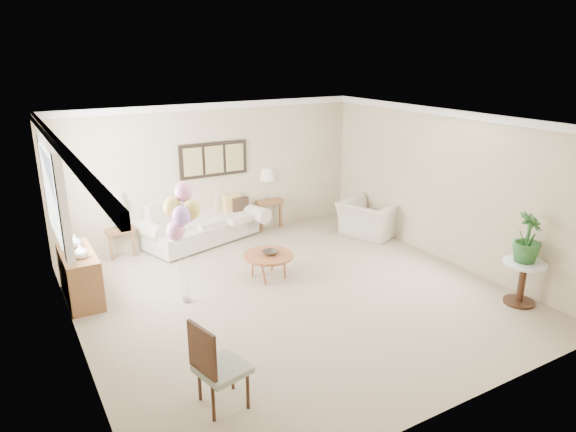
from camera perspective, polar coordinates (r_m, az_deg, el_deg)
The scene contains 18 objects.
ground_plane at distance 7.79m, azimuth 0.69°, elevation -8.83°, with size 6.00×6.00×0.00m, color tan.
room_shell at distance 7.23m, azimuth -0.38°, elevation 2.85°, with size 6.04×6.04×2.60m.
wall_art_triptych at distance 9.82m, azimuth -8.24°, elevation 6.23°, with size 1.35×0.06×0.65m.
sofa at distance 9.94m, azimuth -9.60°, elevation -0.89°, with size 2.60×1.46×0.87m.
end_table_left at distance 9.58m, azimuth -18.29°, elevation -1.68°, with size 0.48×0.44×0.53m.
end_table_right at distance 10.62m, azimuth -2.43°, elevation 1.50°, with size 0.56×0.51×0.61m.
lamp_left at distance 9.42m, azimuth -18.62°, elevation 1.51°, with size 0.35×0.35×0.62m.
lamp_right at distance 10.47m, azimuth -2.48°, elevation 4.58°, with size 0.36×0.36×0.64m.
coffee_table at distance 8.22m, azimuth -2.19°, elevation -4.49°, with size 0.80×0.80×0.41m.
decor_bowl at distance 8.20m, azimuth -1.99°, elevation -4.09°, with size 0.25×0.25×0.06m, color #30291F.
armchair at distance 10.26m, azimuth 8.97°, elevation -0.30°, with size 1.05×0.91×0.68m, color beige.
side_table at distance 8.10m, azimuth 24.68°, elevation -5.71°, with size 0.60×0.60×0.65m.
potted_plant at distance 7.94m, azimuth 25.09°, elevation -2.22°, with size 0.40×0.40×0.71m, color #21501E.
accent_chair at distance 5.42m, azimuth -8.03°, elevation -16.03°, with size 0.56×0.56×0.96m.
credenza at distance 8.14m, azimuth -22.12°, elevation -6.16°, with size 0.46×1.20×0.74m.
vase_white at distance 7.72m, azimuth -22.07°, elevation -3.65°, with size 0.20×0.20×0.21m, color silver.
vase_sage at distance 8.18m, azimuth -22.60°, elevation -2.58°, with size 0.18×0.18×0.19m, color beige.
balloon_cluster at distance 7.23m, azimuth -11.71°, elevation 0.46°, with size 0.49×0.47×1.78m.
Camera 1 is at (-3.59, -5.97, 3.51)m, focal length 32.00 mm.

